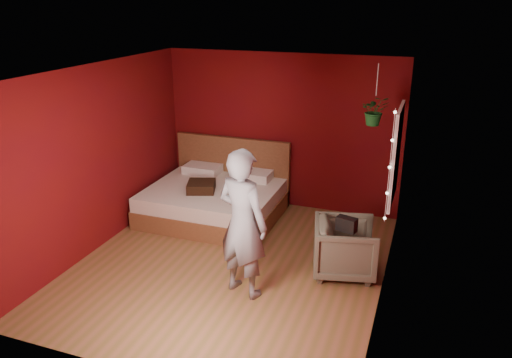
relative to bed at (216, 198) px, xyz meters
name	(u,v)px	position (x,y,z in m)	size (l,w,h in m)	color
floor	(231,264)	(0.86, -1.41, -0.30)	(4.50, 4.50, 0.00)	brown
room_walls	(229,146)	(0.86, -1.41, 1.38)	(4.04, 4.54, 2.62)	#5D0C09
window	(396,155)	(2.82, -0.51, 1.20)	(0.05, 0.97, 1.27)	white
fairy_lights	(390,167)	(2.80, -1.04, 1.20)	(0.04, 0.04, 1.45)	silver
bed	(216,198)	(0.00, 0.00, 0.00)	(2.08, 1.77, 1.14)	brown
person	(243,224)	(1.25, -1.98, 0.63)	(0.67, 0.44, 1.85)	slate
armchair	(345,248)	(2.34, -1.11, 0.06)	(0.77, 0.80, 0.72)	#656650
handbag	(347,224)	(2.37, -1.35, 0.52)	(0.25, 0.12, 0.18)	black
throw_pillow	(201,187)	(-0.12, -0.29, 0.30)	(0.42, 0.42, 0.15)	#311B10
hanging_plant	(375,111)	(2.46, -0.07, 1.67)	(0.44, 0.41, 0.84)	silver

